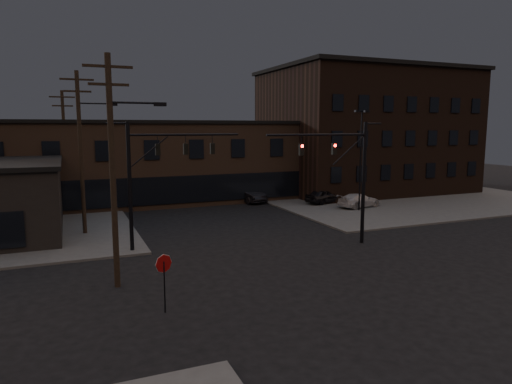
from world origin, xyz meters
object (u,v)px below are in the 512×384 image
traffic_signal_far (151,171)px  parked_car_lot_b (359,200)px  stop_sign (164,270)px  car_crossing (246,194)px  parked_car_lot_a (325,196)px  traffic_signal_near (349,170)px

traffic_signal_far → parked_car_lot_b: 22.24m
stop_sign → car_crossing: bearing=61.7°
traffic_signal_far → car_crossing: 19.83m
traffic_signal_far → parked_car_lot_a: traffic_signal_far is taller
parked_car_lot_a → parked_car_lot_b: size_ratio=0.95×
traffic_signal_far → stop_sign: 10.55m
traffic_signal_near → car_crossing: traffic_signal_near is taller
traffic_signal_near → parked_car_lot_a: 16.11m
traffic_signal_near → parked_car_lot_a: traffic_signal_near is taller
traffic_signal_near → stop_sign: traffic_signal_near is taller
traffic_signal_near → parked_car_lot_a: bearing=64.2°
parked_car_lot_a → car_crossing: 8.02m
traffic_signal_far → car_crossing: size_ratio=1.60×
stop_sign → car_crossing: stop_sign is taller
stop_sign → parked_car_lot_b: size_ratio=0.56×
parked_car_lot_a → parked_car_lot_b: 3.71m
parked_car_lot_a → traffic_signal_far: bearing=105.3°
traffic_signal_far → stop_sign: bearing=-97.3°
stop_sign → car_crossing: size_ratio=0.49×
traffic_signal_near → car_crossing: (0.14, 18.55, -4.11)m
parked_car_lot_b → car_crossing: car_crossing is taller
stop_sign → traffic_signal_near: bearing=25.9°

